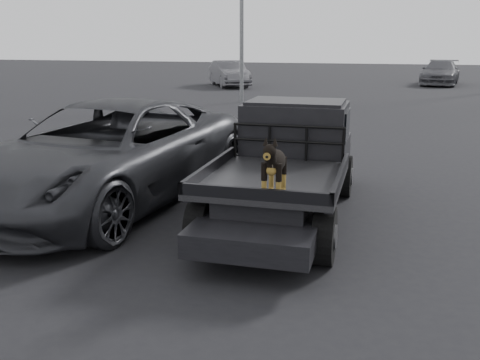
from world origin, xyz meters
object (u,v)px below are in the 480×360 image
(flatbed_ute, at_px, (285,190))
(parked_suv, at_px, (107,153))
(dog, at_px, (275,166))
(distant_car_b, at_px, (440,72))
(distant_car_a, at_px, (229,74))

(flatbed_ute, relative_size, parked_suv, 0.85)
(parked_suv, bearing_deg, flatbed_ute, 6.43)
(dog, relative_size, distant_car_b, 0.14)
(distant_car_b, bearing_deg, parked_suv, -96.31)
(parked_suv, height_order, distant_car_a, parked_suv)
(flatbed_ute, distance_m, parked_suv, 3.20)
(parked_suv, xyz_separation_m, distant_car_a, (-4.70, 23.81, -0.11))
(dog, relative_size, distant_car_a, 0.16)
(distant_car_a, distance_m, distant_car_b, 13.47)
(parked_suv, relative_size, distant_car_a, 1.35)
(parked_suv, distance_m, distant_car_a, 24.26)
(parked_suv, xyz_separation_m, distant_car_b, (7.94, 28.49, -0.12))
(flatbed_ute, bearing_deg, distant_car_b, 80.51)
(parked_suv, bearing_deg, dog, -22.03)
(flatbed_ute, bearing_deg, parked_suv, 178.96)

